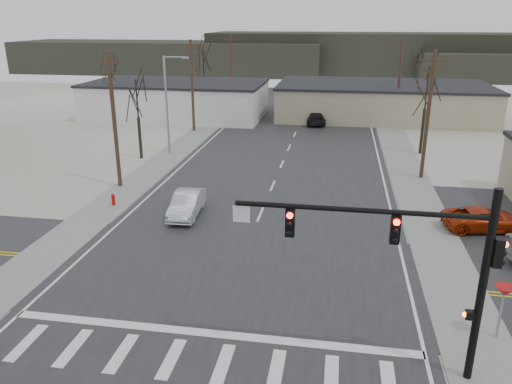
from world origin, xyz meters
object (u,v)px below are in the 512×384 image
at_px(car_far_b, 303,89).
at_px(car_far_a, 315,117).
at_px(car_parked_red, 484,219).
at_px(fire_hydrant, 113,200).
at_px(sedan_crossing, 187,204).
at_px(traffic_signal_mast, 426,257).

bearing_deg(car_far_b, car_far_a, -60.05).
relative_size(car_far_b, car_parked_red, 0.84).
distance_m(fire_hydrant, sedan_crossing, 5.59).
relative_size(traffic_signal_mast, sedan_crossing, 1.93).
height_order(car_far_b, car_parked_red, car_far_b).
distance_m(fire_hydrant, car_far_a, 32.44).
relative_size(fire_hydrant, car_far_b, 0.22).
relative_size(fire_hydrant, car_far_a, 0.16).
distance_m(car_far_b, car_parked_red, 58.02).
xyz_separation_m(car_far_a, car_parked_red, (11.86, -30.27, -0.12)).
bearing_deg(car_far_b, sedan_crossing, -70.83).
distance_m(car_far_a, car_parked_red, 32.51).
height_order(car_far_a, car_parked_red, car_far_a).
bearing_deg(car_far_b, fire_hydrant, -76.47).
bearing_deg(car_far_b, car_parked_red, -52.40).
height_order(car_far_a, car_far_b, car_far_a).
bearing_deg(car_parked_red, traffic_signal_mast, 148.38).
bearing_deg(fire_hydrant, car_far_b, 81.25).
relative_size(fire_hydrant, sedan_crossing, 0.19).
bearing_deg(sedan_crossing, traffic_signal_mast, -50.31).
bearing_deg(traffic_signal_mast, fire_hydrant, 141.87).
distance_m(fire_hydrant, car_parked_red, 23.92).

